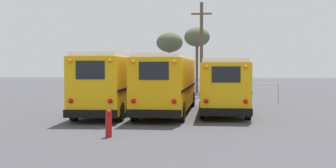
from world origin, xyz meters
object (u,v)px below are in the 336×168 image
at_px(school_bus_0, 111,82).
at_px(school_bus_2, 224,84).
at_px(school_bus_1, 168,82).
at_px(bare_tree_1, 170,43).
at_px(fire_hydrant, 109,123).
at_px(utility_pole, 201,48).
at_px(bare_tree_0, 197,38).

relative_size(school_bus_0, school_bus_2, 1.03).
xyz_separation_m(school_bus_0, school_bus_1, (3.16, 0.71, -0.01)).
xyz_separation_m(bare_tree_1, fire_hydrant, (1.12, -30.72, -4.76)).
bearing_deg(utility_pole, bare_tree_0, 97.11).
distance_m(school_bus_0, bare_tree_1, 23.15).
bearing_deg(fire_hydrant, bare_tree_0, 85.58).
height_order(school_bus_0, school_bus_2, school_bus_0).
xyz_separation_m(school_bus_1, bare_tree_0, (0.81, 18.17, 3.76)).
bearing_deg(utility_pole, school_bus_0, -108.32).
bearing_deg(school_bus_0, fire_hydrant, -76.33).
bearing_deg(fire_hydrant, school_bus_2, 64.44).
distance_m(school_bus_2, bare_tree_0, 18.08).
bearing_deg(bare_tree_0, bare_tree_1, 128.57).
height_order(school_bus_2, utility_pole, utility_pole).
relative_size(school_bus_0, utility_pole, 1.18).
bearing_deg(utility_pole, school_bus_2, -82.16).
height_order(school_bus_0, bare_tree_0, bare_tree_0).
distance_m(school_bus_1, utility_pole, 13.49).
bearing_deg(school_bus_2, utility_pole, 97.84).
xyz_separation_m(school_bus_2, utility_pole, (-1.72, 12.51, 2.64)).
xyz_separation_m(school_bus_1, fire_hydrant, (-1.25, -8.56, -1.25)).
bearing_deg(utility_pole, fire_hydrant, -97.05).
distance_m(school_bus_1, school_bus_2, 3.23).
bearing_deg(bare_tree_0, utility_pole, -82.89).
distance_m(utility_pole, bare_tree_0, 5.19).
distance_m(school_bus_0, bare_tree_0, 19.65).
distance_m(school_bus_0, school_bus_1, 3.24).
relative_size(school_bus_2, utility_pole, 1.14).
relative_size(school_bus_0, bare_tree_0, 1.48).
relative_size(utility_pole, bare_tree_0, 1.26).
bearing_deg(school_bus_2, fire_hydrant, -115.56).
height_order(bare_tree_1, fire_hydrant, bare_tree_1).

